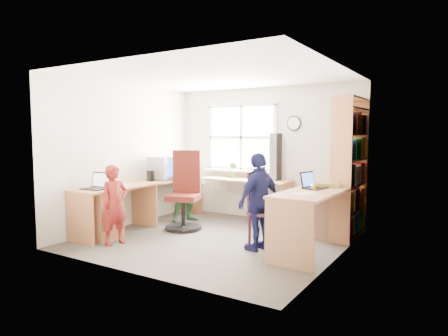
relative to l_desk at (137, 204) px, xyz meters
name	(u,v)px	position (x,y,z in m)	size (l,w,h in m)	color
room	(219,158)	(1.32, 0.38, 0.76)	(3.64, 3.44, 2.44)	#413B33
l_desk	(137,204)	(0.00, 0.00, 0.00)	(2.38, 2.95, 0.75)	#BE7A4C
right_desk	(311,208)	(2.75, 0.36, 0.14)	(0.70, 1.45, 0.83)	#9F6F4F
bookshelf	(350,172)	(2.96, 1.47, 0.55)	(0.30, 1.02, 2.10)	#BE7A4C
swivel_chair	(185,195)	(0.50, 0.61, 0.10)	(0.77, 0.77, 1.29)	black
wooden_chair	(265,207)	(2.13, 0.26, 0.12)	(0.51, 0.51, 1.06)	#38121F
crt_monitor	(163,168)	(-0.17, 0.85, 0.50)	(0.43, 0.39, 0.41)	#9E9DA2
laptop_left	(97,185)	(-0.23, -0.58, 0.35)	(0.37, 0.32, 0.24)	black
laptop_right	(312,184)	(2.66, 0.64, 0.42)	(0.34, 0.38, 0.23)	black
speaker_a	(150,176)	(-0.21, 0.56, 0.39)	(0.10, 0.10, 0.18)	black
speaker_b	(171,174)	(-0.14, 1.04, 0.38)	(0.10, 0.10, 0.16)	black
cd_tower	(276,157)	(1.59, 1.80, 0.71)	(0.20, 0.19, 0.83)	black
game_box	(327,185)	(2.79, 0.90, 0.40)	(0.40, 0.40, 0.06)	red
paper_a	(121,185)	(-0.21, -0.12, 0.30)	(0.22, 0.31, 0.00)	#B4B0AA
paper_b	(303,193)	(2.74, 0.11, 0.37)	(0.32, 0.36, 0.00)	#B4B0AA
potted_plant	(233,170)	(0.75, 1.76, 0.44)	(0.16, 0.13, 0.29)	#31742E
person_red	(115,205)	(0.23, -0.68, 0.11)	(0.41, 0.27, 1.13)	maroon
person_green	(188,187)	(0.24, 1.06, 0.17)	(0.61, 0.48, 1.26)	#307A3E
person_navy	(259,202)	(2.10, 0.16, 0.20)	(0.77, 0.32, 1.32)	#151741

